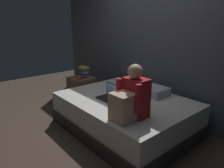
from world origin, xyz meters
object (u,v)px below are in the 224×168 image
pillow (150,90)px  mug (79,78)px  nightstand (82,91)px  laptop (110,95)px  book_stack (83,72)px  person_sitting (131,98)px  bed (125,114)px

pillow → mug: bearing=-157.4°
nightstand → mug: bearing=-42.7°
laptop → book_stack: bearing=166.9°
laptop → pillow: (0.25, 0.63, 0.01)m
nightstand → person_sitting: bearing=-13.7°
laptop → pillow: size_ratio=0.57×
nightstand → book_stack: size_ratio=2.64×
person_sitting → mug: person_sitting is taller
laptop → nightstand: bearing=169.3°
nightstand → book_stack: (0.02, 0.05, 0.39)m
nightstand → mug: (0.13, -0.12, 0.33)m
person_sitting → pillow: person_sitting is taller
book_stack → pillow: bearing=14.7°
nightstand → pillow: (1.41, 0.41, 0.29)m
book_stack → mug: book_stack is taller
mug → nightstand: bearing=137.3°
bed → pillow: pillow is taller
bed → laptop: size_ratio=6.25×
bed → pillow: size_ratio=3.57×
laptop → pillow: laptop is taller
mug → pillow: bearing=22.6°
nightstand → person_sitting: (1.82, -0.44, 0.48)m
nightstand → laptop: (1.16, -0.22, 0.28)m
bed → pillow: bearing=75.8°
pillow → mug: mug is taller
bed → laptop: 0.39m
book_stack → mug: (0.11, -0.17, -0.06)m
bed → mug: mug is taller
laptop → mug: 1.04m
laptop → book_stack: (-1.14, 0.27, 0.11)m
mug → person_sitting: bearing=-10.9°
bed → nightstand: size_ratio=3.52×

